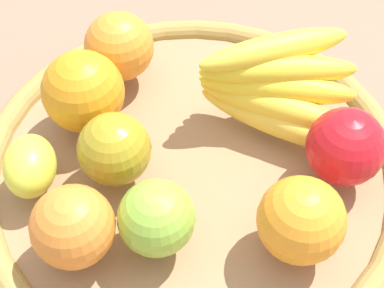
% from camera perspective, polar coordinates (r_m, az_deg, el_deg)
% --- Properties ---
extents(ground_plane, '(2.40, 2.40, 0.00)m').
position_cam_1_polar(ground_plane, '(0.61, -0.00, -3.29)').
color(ground_plane, '#8D6852').
rests_on(ground_plane, ground).
extents(basket, '(0.44, 0.44, 0.04)m').
position_cam_1_polar(basket, '(0.60, -0.00, -2.31)').
color(basket, '#9F7752').
rests_on(basket, ground_plane).
extents(orange_0, '(0.10, 0.10, 0.07)m').
position_cam_1_polar(orange_0, '(0.50, -11.59, -7.93)').
color(orange_0, orange).
rests_on(orange_0, basket).
extents(apple_0, '(0.10, 0.10, 0.07)m').
position_cam_1_polar(apple_0, '(0.55, -7.60, -0.50)').
color(apple_0, '#A38D20').
rests_on(apple_0, basket).
extents(banana_bunch, '(0.16, 0.16, 0.09)m').
position_cam_1_polar(banana_bunch, '(0.59, 8.10, 5.59)').
color(banana_bunch, yellow).
rests_on(banana_bunch, basket).
extents(orange_2, '(0.10, 0.10, 0.08)m').
position_cam_1_polar(orange_2, '(0.50, 10.69, -7.28)').
color(orange_2, orange).
rests_on(orange_2, basket).
extents(orange_1, '(0.12, 0.12, 0.08)m').
position_cam_1_polar(orange_1, '(0.59, -10.60, 5.06)').
color(orange_1, orange).
rests_on(orange_1, basket).
extents(apple_1, '(0.08, 0.08, 0.07)m').
position_cam_1_polar(apple_1, '(0.50, -3.51, -7.24)').
color(apple_1, '#8BBB3A').
rests_on(apple_1, basket).
extents(lemon_0, '(0.08, 0.08, 0.05)m').
position_cam_1_polar(lemon_0, '(0.57, -15.57, -2.07)').
color(lemon_0, '#DDE33E').
rests_on(lemon_0, basket).
extents(apple_2, '(0.09, 0.09, 0.07)m').
position_cam_1_polar(apple_2, '(0.56, 14.79, -0.26)').
color(apple_2, red).
rests_on(apple_2, basket).
extents(orange_3, '(0.08, 0.08, 0.08)m').
position_cam_1_polar(orange_3, '(0.64, -7.14, 9.45)').
color(orange_3, orange).
rests_on(orange_3, basket).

